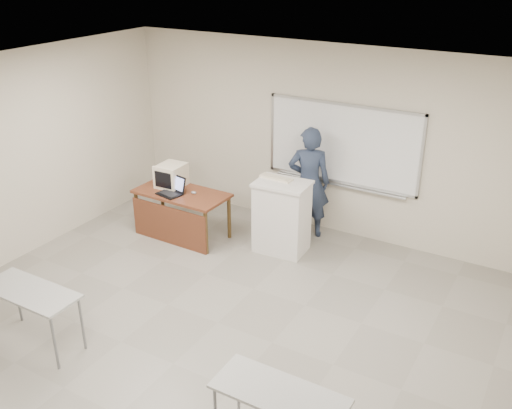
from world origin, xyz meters
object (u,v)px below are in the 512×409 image
Objects in this scene: podium at (282,217)px; presenter at (309,182)px; laptop at (171,190)px; instructor_desk at (178,206)px; keyboard at (276,178)px; whiteboard at (342,145)px; mouse at (194,193)px; crt_monitor at (171,175)px.

podium is 0.62× the size of presenter.
laptop is (-1.70, -0.48, 0.25)m from podium.
laptop is (-0.10, -0.01, 0.26)m from instructor_desk.
instructor_desk is 4.06× the size of laptop.
laptop is 0.20× the size of presenter.
presenter is at bearing 69.33° from keyboard.
instructor_desk is (-2.10, -1.48, -0.93)m from whiteboard.
keyboard reaches higher than laptop.
laptop reaches higher than instructor_desk.
laptop is (-2.20, -1.49, -0.67)m from whiteboard.
mouse is at bearing 41.19° from laptop.
crt_monitor is (-2.39, -1.24, -0.55)m from whiteboard.
crt_monitor is 1.78m from keyboard.
instructor_desk is at bearing -167.40° from podium.
laptop is 0.73× the size of keyboard.
mouse is at bearing 10.12° from presenter.
podium is 2.23× the size of keyboard.
keyboard is (-0.65, -0.93, -0.35)m from whiteboard.
whiteboard reaches higher than keyboard.
keyboard is (-0.15, 0.08, 0.57)m from podium.
instructor_desk is 3.30× the size of crt_monitor.
keyboard is at bearing 43.47° from presenter.
keyboard is 0.28× the size of presenter.
podium is at bearing -116.25° from whiteboard.
mouse is (0.20, 0.16, 0.22)m from instructor_desk.
podium is 0.77m from presenter.
whiteboard is at bearing 58.06° from keyboard.
mouse is at bearing -160.02° from keyboard.
presenter is (1.71, 1.15, 0.35)m from instructor_desk.
whiteboard is at bearing 25.20° from crt_monitor.
presenter reaches higher than crt_monitor.
presenter is (0.26, 0.60, -0.23)m from keyboard.
crt_monitor is 0.25× the size of presenter.
mouse is 1.81m from presenter.
crt_monitor is at bearing 141.63° from instructor_desk.
keyboard is at bearing 7.78° from crt_monitor.
presenter reaches higher than instructor_desk.
whiteboard is 5.51× the size of crt_monitor.
whiteboard is 2.22× the size of podium.
podium is (-0.50, -1.01, -0.92)m from whiteboard.
mouse is at bearing -171.38° from podium.
keyboard is (1.55, 0.56, 0.32)m from laptop.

